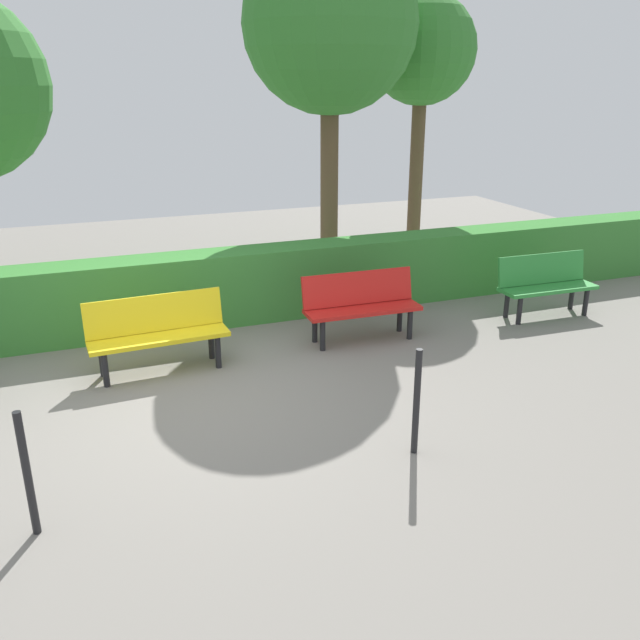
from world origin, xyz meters
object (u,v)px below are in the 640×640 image
tree_mid (330,26)px  bench_green (545,282)px  bench_red (361,303)px  bench_yellow (157,330)px  tree_near (422,53)px

tree_mid → bench_green: bearing=128.0°
bench_red → tree_mid: size_ratio=0.29×
bench_red → bench_yellow: size_ratio=0.95×
bench_green → tree_mid: (2.17, -2.78, 3.43)m
bench_green → bench_yellow: size_ratio=0.90×
bench_red → tree_near: bearing=-125.5°
bench_red → tree_near: size_ratio=0.33×
bench_yellow → tree_near: size_ratio=0.34×
bench_red → bench_green: bearing=180.0°
tree_near → tree_mid: size_ratio=0.87×
bench_yellow → tree_mid: 5.43m
tree_mid → bench_yellow: bearing=40.8°
bench_green → bench_yellow: 5.36m
tree_mid → bench_red: bearing=76.8°
bench_green → tree_near: 4.69m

